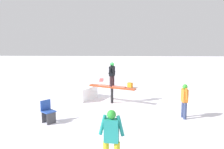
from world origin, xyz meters
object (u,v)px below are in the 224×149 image
(main_rider_on_rail, at_px, (112,75))
(bystander_orange, at_px, (184,99))
(folding_chair, at_px, (48,112))
(bystander_teal, at_px, (111,137))
(backpack_on_snow, at_px, (130,85))
(rail_feature, at_px, (112,89))
(loose_snowboard_coral, at_px, (101,80))

(main_rider_on_rail, bearing_deg, bystander_orange, -12.81)
(folding_chair, bearing_deg, main_rider_on_rail, 2.28)
(main_rider_on_rail, bearing_deg, folding_chair, -105.05)
(main_rider_on_rail, height_order, bystander_teal, main_rider_on_rail)
(folding_chair, distance_m, backpack_on_snow, 7.60)
(rail_feature, relative_size, folding_chair, 2.72)
(rail_feature, height_order, bystander_orange, bystander_orange)
(loose_snowboard_coral, relative_size, backpack_on_snow, 4.30)
(rail_feature, bearing_deg, backpack_on_snow, 99.92)
(bystander_orange, bearing_deg, backpack_on_snow, 11.64)
(main_rider_on_rail, distance_m, backpack_on_snow, 4.15)
(rail_feature, distance_m, bystander_orange, 3.78)
(main_rider_on_rail, xyz_separation_m, bystander_orange, (3.03, -2.26, -0.64))
(main_rider_on_rail, relative_size, loose_snowboard_coral, 0.99)
(bystander_orange, relative_size, folding_chair, 1.62)
(loose_snowboard_coral, bearing_deg, folding_chair, 169.26)
(bystander_teal, bearing_deg, folding_chair, 135.07)
(rail_feature, xyz_separation_m, folding_chair, (-2.39, -2.97, -0.31))
(rail_feature, height_order, backpack_on_snow, rail_feature)
(folding_chair, bearing_deg, backpack_on_snow, 14.25)
(loose_snowboard_coral, xyz_separation_m, folding_chair, (-1.33, -9.61, 0.40))
(rail_feature, relative_size, loose_snowboard_coral, 1.64)
(main_rider_on_rail, bearing_deg, loose_snowboard_coral, 122.92)
(backpack_on_snow, bearing_deg, main_rider_on_rail, -68.57)
(rail_feature, bearing_deg, folding_chair, -103.59)
(folding_chair, bearing_deg, loose_snowboard_coral, 33.28)
(rail_feature, distance_m, folding_chair, 3.82)
(rail_feature, xyz_separation_m, main_rider_on_rail, (0.00, 0.00, 0.71))
(bystander_orange, relative_size, backpack_on_snow, 4.19)
(bystander_orange, distance_m, folding_chair, 5.49)
(main_rider_on_rail, height_order, folding_chair, main_rider_on_rail)
(rail_feature, xyz_separation_m, bystander_orange, (3.03, -2.26, 0.07))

